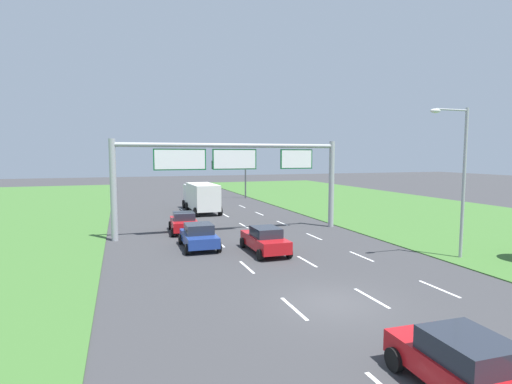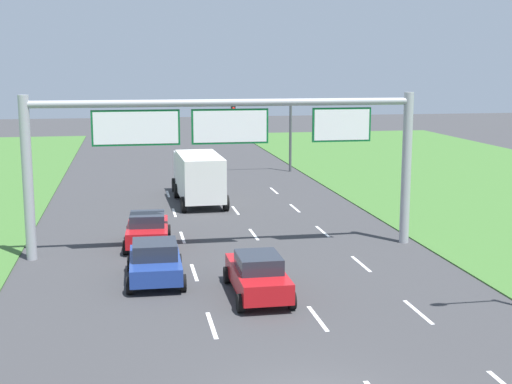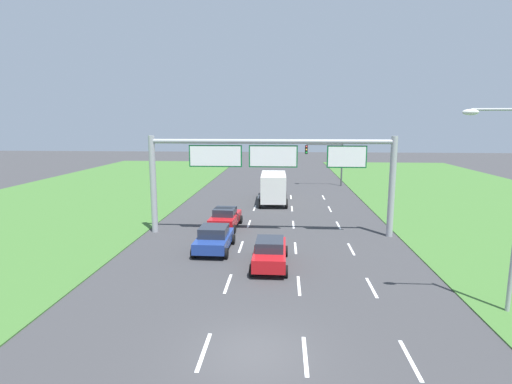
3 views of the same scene
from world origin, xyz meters
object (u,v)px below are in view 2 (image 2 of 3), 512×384
at_px(car_near_red, 155,261).
at_px(sign_gantry, 226,140).
at_px(car_far_ahead, 148,229).
at_px(car_mid_lane, 258,275).
at_px(traffic_light_mast, 266,122).
at_px(box_truck, 198,175).

distance_m(car_near_red, sign_gantry, 6.71).
height_order(car_far_ahead, sign_gantry, sign_gantry).
height_order(car_near_red, car_far_ahead, car_near_red).
bearing_deg(car_mid_lane, traffic_light_mast, 78.61).
height_order(car_mid_lane, sign_gantry, sign_gantry).
bearing_deg(sign_gantry, traffic_light_mast, 74.75).
bearing_deg(sign_gantry, car_far_ahead, 156.72).
bearing_deg(sign_gantry, car_mid_lane, -88.07).
distance_m(box_truck, sign_gantry, 12.50).
xyz_separation_m(box_truck, traffic_light_mast, (6.41, 11.12, 2.23)).
bearing_deg(car_far_ahead, box_truck, 75.52).
height_order(sign_gantry, traffic_light_mast, sign_gantry).
bearing_deg(box_truck, traffic_light_mast, 58.76).
height_order(car_near_red, car_mid_lane, car_mid_lane).
distance_m(car_near_red, traffic_light_mast, 29.04).
bearing_deg(car_near_red, traffic_light_mast, 71.39).
distance_m(car_mid_lane, car_far_ahead, 8.80).
distance_m(car_mid_lane, traffic_light_mast, 30.46).
bearing_deg(sign_gantry, box_truck, 90.42).
relative_size(car_near_red, traffic_light_mast, 0.72).
distance_m(car_far_ahead, traffic_light_mast, 23.98).
distance_m(car_far_ahead, box_truck, 11.12).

